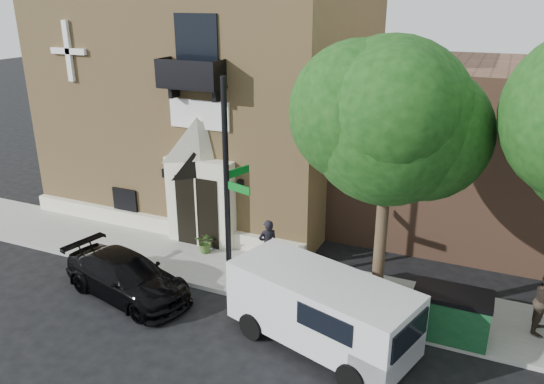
# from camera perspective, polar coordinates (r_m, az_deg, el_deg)

# --- Properties ---
(ground) EXTENTS (120.00, 120.00, 0.00)m
(ground) POSITION_cam_1_polar(r_m,az_deg,el_deg) (17.43, -9.27, -9.94)
(ground) COLOR black
(ground) RESTS_ON ground
(sidewalk) EXTENTS (42.00, 3.00, 0.15)m
(sidewalk) POSITION_cam_1_polar(r_m,az_deg,el_deg) (18.06, -3.99, -8.29)
(sidewalk) COLOR gray
(sidewalk) RESTS_ON ground
(church) EXTENTS (12.20, 11.01, 9.30)m
(church) POSITION_cam_1_polar(r_m,az_deg,el_deg) (23.79, -5.59, 10.37)
(church) COLOR #A5814E
(church) RESTS_ON ground
(street_tree_left) EXTENTS (4.97, 4.38, 7.77)m
(street_tree_left) POSITION_cam_1_polar(r_m,az_deg,el_deg) (13.35, 12.59, 7.55)
(street_tree_left) COLOR #38281C
(street_tree_left) RESTS_ON sidewalk
(black_sedan) EXTENTS (4.81, 2.80, 1.31)m
(black_sedan) POSITION_cam_1_polar(r_m,az_deg,el_deg) (17.00, -15.35, -8.75)
(black_sedan) COLOR black
(black_sedan) RESTS_ON ground
(cargo_van) EXTENTS (5.29, 3.32, 2.02)m
(cargo_van) POSITION_cam_1_polar(r_m,az_deg,el_deg) (13.98, 5.92, -12.62)
(cargo_van) COLOR silver
(cargo_van) RESTS_ON ground
(street_sign) EXTENTS (1.00, 1.22, 6.51)m
(street_sign) POSITION_cam_1_polar(r_m,az_deg,el_deg) (15.66, -4.80, 0.52)
(street_sign) COLOR black
(street_sign) RESTS_ON sidewalk
(fire_hydrant) EXTENTS (0.41, 0.33, 0.72)m
(fire_hydrant) POSITION_cam_1_polar(r_m,az_deg,el_deg) (16.03, 1.80, -10.47)
(fire_hydrant) COLOR maroon
(fire_hydrant) RESTS_ON sidewalk
(dumpster) EXTENTS (1.99, 1.13, 1.30)m
(dumpster) POSITION_cam_1_polar(r_m,az_deg,el_deg) (15.16, 18.70, -12.29)
(dumpster) COLOR #0F391C
(dumpster) RESTS_ON sidewalk
(planter) EXTENTS (0.78, 0.70, 0.77)m
(planter) POSITION_cam_1_polar(r_m,az_deg,el_deg) (18.94, -7.13, -5.40)
(planter) COLOR #3F5F28
(planter) RESTS_ON sidewalk
(pedestrian_near) EXTENTS (0.76, 0.74, 1.76)m
(pedestrian_near) POSITION_cam_1_polar(r_m,az_deg,el_deg) (17.49, -0.45, -5.71)
(pedestrian_near) COLOR black
(pedestrian_near) RESTS_ON sidewalk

